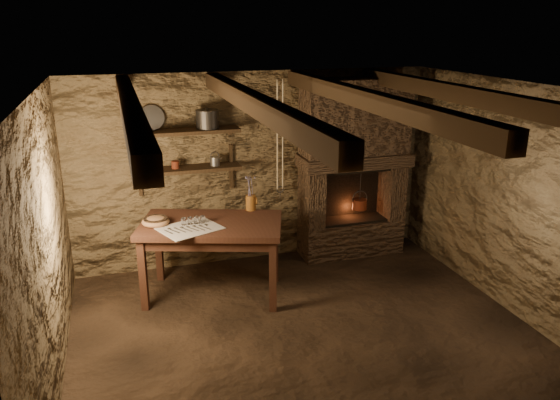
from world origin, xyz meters
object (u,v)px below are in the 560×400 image
object	(u,v)px
red_pot	(360,203)
work_table	(212,256)
stoneware_jug	(251,195)
wooden_bowl	(156,222)
iron_stockpot	(207,120)

from	to	relation	value
red_pot	work_table	bearing A→B (deg)	-163.84
stoneware_jug	work_table	bearing A→B (deg)	-148.45
wooden_bowl	stoneware_jug	bearing A→B (deg)	8.83
red_pot	iron_stockpot	bearing A→B (deg)	176.44
stoneware_jug	wooden_bowl	xyz separation A→B (m)	(-1.10, -0.17, -0.14)
work_table	iron_stockpot	xyz separation A→B (m)	(0.13, 0.72, 1.40)
iron_stockpot	red_pot	xyz separation A→B (m)	(1.93, -0.12, -1.17)
wooden_bowl	red_pot	size ratio (longest dim) A/B	0.55
wooden_bowl	red_pot	distance (m)	2.69
work_table	wooden_bowl	size ratio (longest dim) A/B	5.78
iron_stockpot	work_table	bearing A→B (deg)	-100.07
iron_stockpot	stoneware_jug	bearing A→B (deg)	-48.11
stoneware_jug	red_pot	world-z (taller)	stoneware_jug
stoneware_jug	wooden_bowl	size ratio (longest dim) A/B	1.37
work_table	red_pot	xyz separation A→B (m)	(2.06, 0.60, 0.23)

